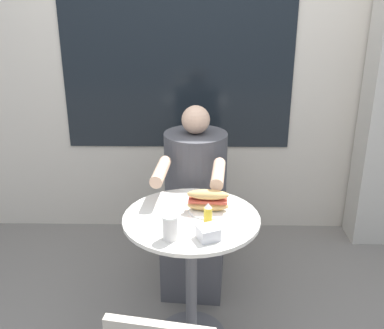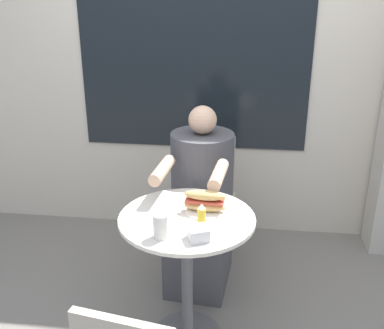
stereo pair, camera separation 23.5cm
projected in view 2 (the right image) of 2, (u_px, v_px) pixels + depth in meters
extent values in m
cube|color=beige|center=(211.00, 51.00, 3.22)|extent=(8.00, 0.08, 2.80)
cube|color=black|center=(194.00, 36.00, 3.15)|extent=(1.66, 0.01, 1.64)
cylinder|color=beige|center=(187.00, 218.00, 2.24)|extent=(0.69, 0.69, 0.02)
cylinder|color=#515156|center=(187.00, 280.00, 2.38)|extent=(0.06, 0.06, 0.71)
cube|color=#ADA393|center=(205.00, 202.00, 3.10)|extent=(0.41, 0.41, 0.02)
cube|color=#ADA393|center=(210.00, 164.00, 3.17)|extent=(0.35, 0.06, 0.42)
cylinder|color=#ADA393|center=(224.00, 245.00, 3.00)|extent=(0.03, 0.03, 0.43)
cylinder|color=#ADA393|center=(176.00, 240.00, 3.06)|extent=(0.03, 0.03, 0.43)
cylinder|color=#ADA393|center=(231.00, 222.00, 3.30)|extent=(0.03, 0.03, 0.43)
cylinder|color=#ADA393|center=(187.00, 218.00, 3.36)|extent=(0.03, 0.03, 0.43)
cube|color=#424247|center=(199.00, 252.00, 2.91)|extent=(0.41, 0.51, 0.45)
cylinder|color=#424247|center=(202.00, 176.00, 2.79)|extent=(0.39, 0.39, 0.55)
sphere|color=#D6A889|center=(203.00, 120.00, 2.66)|extent=(0.17, 0.17, 0.17)
cylinder|color=#D6A889|center=(219.00, 175.00, 2.38)|extent=(0.10, 0.31, 0.07)
cylinder|color=#D6A889|center=(162.00, 170.00, 2.44)|extent=(0.10, 0.31, 0.07)
cylinder|color=white|center=(205.00, 211.00, 2.28)|extent=(0.19, 0.19, 0.01)
ellipsoid|color=tan|center=(205.00, 206.00, 2.27)|extent=(0.22, 0.08, 0.05)
cube|color=#B74233|center=(205.00, 201.00, 2.26)|extent=(0.20, 0.08, 0.01)
ellipsoid|color=tan|center=(205.00, 195.00, 2.25)|extent=(0.22, 0.08, 0.05)
cylinder|color=silver|center=(161.00, 227.00, 2.03)|extent=(0.07, 0.07, 0.11)
cylinder|color=white|center=(160.00, 215.00, 2.01)|extent=(0.07, 0.07, 0.01)
cube|color=silver|center=(198.00, 234.00, 2.03)|extent=(0.12, 0.12, 0.06)
cylinder|color=gold|center=(201.00, 217.00, 2.14)|extent=(0.04, 0.04, 0.09)
cone|color=white|center=(202.00, 206.00, 2.12)|extent=(0.04, 0.04, 0.03)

